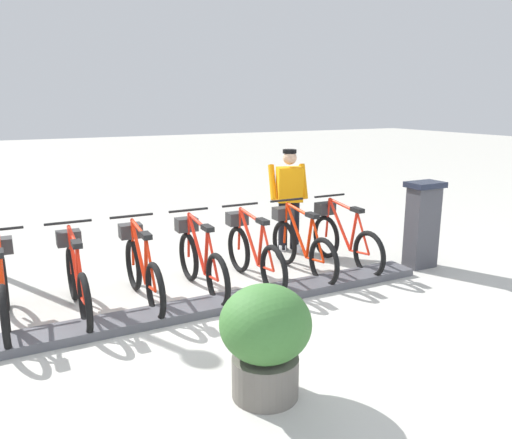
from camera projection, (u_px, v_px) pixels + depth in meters
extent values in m
plane|color=#ACAAA1|center=(206.00, 310.00, 5.94)|extent=(60.00, 60.00, 0.00)
cube|color=#47474C|center=(206.00, 306.00, 5.93)|extent=(0.44, 6.11, 0.10)
cube|color=#38383D|center=(422.00, 228.00, 7.37)|extent=(0.28, 0.44, 1.20)
cube|color=#194C8C|center=(416.00, 202.00, 7.42)|extent=(0.03, 0.30, 0.40)
cube|color=black|center=(425.00, 185.00, 7.22)|extent=(0.36, 0.52, 0.08)
torus|color=black|center=(369.00, 255.00, 6.97)|extent=(0.67, 0.08, 0.67)
torus|color=black|center=(326.00, 237.00, 7.89)|extent=(0.67, 0.08, 0.67)
cylinder|color=red|center=(340.00, 224.00, 7.52)|extent=(0.60, 0.05, 0.70)
cylinder|color=red|center=(354.00, 232.00, 7.23)|extent=(0.16, 0.05, 0.61)
cylinder|color=red|center=(343.00, 205.00, 7.40)|extent=(0.69, 0.05, 0.11)
cylinder|color=red|center=(359.00, 252.00, 7.16)|extent=(0.43, 0.04, 0.09)
cylinder|color=red|center=(363.00, 233.00, 7.04)|extent=(0.33, 0.04, 0.56)
cylinder|color=red|center=(328.00, 218.00, 7.79)|extent=(0.10, 0.04, 0.62)
cube|color=black|center=(357.00, 210.00, 7.10)|extent=(0.22, 0.10, 0.06)
cylinder|color=black|center=(330.00, 196.00, 7.68)|extent=(0.04, 0.54, 0.03)
cube|color=#2D2D2D|center=(325.00, 208.00, 7.83)|extent=(0.20, 0.28, 0.18)
torus|color=black|center=(324.00, 262.00, 6.63)|extent=(0.67, 0.08, 0.67)
torus|color=black|center=(284.00, 243.00, 7.55)|extent=(0.67, 0.08, 0.67)
cylinder|color=red|center=(296.00, 230.00, 7.19)|extent=(0.60, 0.05, 0.70)
cylinder|color=red|center=(309.00, 238.00, 6.90)|extent=(0.16, 0.05, 0.61)
cylinder|color=red|center=(299.00, 210.00, 7.06)|extent=(0.69, 0.05, 0.11)
cylinder|color=red|center=(315.00, 260.00, 6.83)|extent=(0.43, 0.04, 0.09)
cylinder|color=red|center=(318.00, 240.00, 6.70)|extent=(0.33, 0.04, 0.56)
cylinder|color=red|center=(286.00, 223.00, 7.45)|extent=(0.10, 0.04, 0.62)
cube|color=black|center=(312.00, 215.00, 6.77)|extent=(0.22, 0.10, 0.06)
cylinder|color=black|center=(287.00, 200.00, 7.34)|extent=(0.04, 0.54, 0.03)
cube|color=#2D2D2D|center=(283.00, 213.00, 7.49)|extent=(0.20, 0.28, 0.18)
torus|color=black|center=(274.00, 271.00, 6.30)|extent=(0.67, 0.08, 0.67)
torus|color=black|center=(239.00, 249.00, 7.21)|extent=(0.67, 0.08, 0.67)
cylinder|color=red|center=(249.00, 236.00, 6.85)|extent=(0.60, 0.05, 0.70)
cylinder|color=red|center=(260.00, 245.00, 6.56)|extent=(0.16, 0.05, 0.61)
cylinder|color=red|center=(251.00, 216.00, 6.73)|extent=(0.69, 0.05, 0.11)
cylinder|color=red|center=(266.00, 268.00, 6.49)|extent=(0.43, 0.04, 0.09)
cylinder|color=red|center=(268.00, 247.00, 6.37)|extent=(0.33, 0.04, 0.56)
cylinder|color=red|center=(239.00, 229.00, 7.11)|extent=(0.10, 0.04, 0.62)
cube|color=black|center=(263.00, 221.00, 6.43)|extent=(0.22, 0.10, 0.06)
cylinder|color=black|center=(240.00, 205.00, 7.01)|extent=(0.04, 0.54, 0.03)
cube|color=#2D2D2D|center=(237.00, 219.00, 7.15)|extent=(0.20, 0.28, 0.18)
torus|color=black|center=(218.00, 281.00, 5.96)|extent=(0.67, 0.08, 0.67)
torus|color=black|center=(189.00, 257.00, 6.87)|extent=(0.67, 0.08, 0.67)
cylinder|color=red|center=(197.00, 243.00, 6.51)|extent=(0.60, 0.05, 0.70)
cylinder|color=red|center=(206.00, 253.00, 6.22)|extent=(0.16, 0.05, 0.61)
cylinder|color=red|center=(198.00, 222.00, 6.39)|extent=(0.69, 0.05, 0.11)
cylinder|color=red|center=(211.00, 277.00, 6.15)|extent=(0.43, 0.04, 0.09)
cylinder|color=red|center=(213.00, 255.00, 6.03)|extent=(0.33, 0.04, 0.56)
cylinder|color=red|center=(189.00, 236.00, 6.78)|extent=(0.10, 0.04, 0.62)
cube|color=black|center=(207.00, 228.00, 6.09)|extent=(0.22, 0.10, 0.06)
cylinder|color=black|center=(189.00, 210.00, 6.67)|extent=(0.04, 0.54, 0.03)
cube|color=#2D2D2D|center=(186.00, 224.00, 6.82)|extent=(0.20, 0.28, 0.18)
torus|color=black|center=(155.00, 291.00, 5.62)|extent=(0.67, 0.08, 0.67)
torus|color=black|center=(133.00, 265.00, 6.54)|extent=(0.67, 0.08, 0.67)
cylinder|color=red|center=(139.00, 251.00, 6.17)|extent=(0.60, 0.05, 0.70)
cylinder|color=red|center=(146.00, 261.00, 5.89)|extent=(0.16, 0.05, 0.61)
cylinder|color=red|center=(139.00, 228.00, 6.05)|extent=(0.69, 0.05, 0.11)
cylinder|color=red|center=(151.00, 288.00, 5.82)|extent=(0.43, 0.04, 0.09)
cylinder|color=red|center=(151.00, 264.00, 5.69)|extent=(0.33, 0.04, 0.56)
cylinder|color=red|center=(133.00, 243.00, 6.44)|extent=(0.10, 0.04, 0.62)
cube|color=black|center=(146.00, 236.00, 5.76)|extent=(0.22, 0.10, 0.06)
cylinder|color=black|center=(132.00, 216.00, 6.33)|extent=(0.04, 0.54, 0.03)
cube|color=#2D2D2D|center=(131.00, 231.00, 6.48)|extent=(0.20, 0.28, 0.18)
torus|color=black|center=(85.00, 304.00, 5.29)|extent=(0.67, 0.08, 0.67)
torus|color=black|center=(72.00, 274.00, 6.20)|extent=(0.67, 0.08, 0.67)
cylinder|color=red|center=(74.00, 260.00, 5.84)|extent=(0.60, 0.05, 0.70)
cylinder|color=red|center=(78.00, 271.00, 5.55)|extent=(0.16, 0.05, 0.61)
cylinder|color=red|center=(72.00, 236.00, 5.72)|extent=(0.69, 0.05, 0.11)
cylinder|color=red|center=(82.00, 299.00, 5.48)|extent=(0.43, 0.04, 0.09)
cylinder|color=red|center=(81.00, 275.00, 5.36)|extent=(0.33, 0.04, 0.56)
cylinder|color=red|center=(70.00, 250.00, 6.10)|extent=(0.10, 0.04, 0.62)
cube|color=black|center=(77.00, 244.00, 5.42)|extent=(0.22, 0.10, 0.06)
cylinder|color=black|center=(68.00, 222.00, 5.99)|extent=(0.04, 0.54, 0.03)
cube|color=#2D2D2D|center=(69.00, 238.00, 6.14)|extent=(0.20, 0.28, 0.18)
torus|color=black|center=(5.00, 317.00, 4.95)|extent=(0.67, 0.08, 0.67)
torus|color=black|center=(4.00, 284.00, 5.86)|extent=(0.67, 0.08, 0.67)
cylinder|color=red|center=(1.00, 269.00, 5.50)|extent=(0.60, 0.05, 0.70)
cylinder|color=red|center=(2.00, 282.00, 5.21)|extent=(0.16, 0.05, 0.61)
cylinder|color=red|center=(5.00, 312.00, 5.14)|extent=(0.43, 0.04, 0.09)
cylinder|color=red|center=(2.00, 286.00, 5.02)|extent=(0.33, 0.04, 0.56)
cylinder|color=red|center=(1.00, 259.00, 5.77)|extent=(0.10, 0.04, 0.62)
cube|color=white|center=(281.00, 246.00, 8.38)|extent=(0.28, 0.18, 0.10)
cube|color=white|center=(296.00, 248.00, 8.30)|extent=(0.28, 0.18, 0.10)
cylinder|color=black|center=(283.00, 225.00, 8.23)|extent=(0.15, 0.15, 0.82)
cylinder|color=black|center=(295.00, 224.00, 8.27)|extent=(0.15, 0.15, 0.82)
cube|color=orange|center=(289.00, 184.00, 8.10)|extent=(0.37, 0.46, 0.56)
cylinder|color=orange|center=(272.00, 182.00, 8.14)|extent=(0.35, 0.19, 0.57)
cylinder|color=orange|center=(303.00, 181.00, 8.23)|extent=(0.35, 0.19, 0.57)
sphere|color=tan|center=(290.00, 158.00, 8.00)|extent=(0.22, 0.22, 0.22)
cylinder|color=black|center=(290.00, 151.00, 7.99)|extent=(0.22, 0.22, 0.06)
cylinder|color=#59544C|center=(265.00, 376.00, 4.19)|extent=(0.56, 0.56, 0.35)
ellipsoid|color=#36672D|center=(265.00, 324.00, 4.08)|extent=(0.76, 0.76, 0.64)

